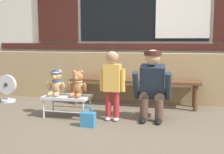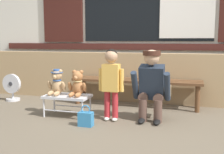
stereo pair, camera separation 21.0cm
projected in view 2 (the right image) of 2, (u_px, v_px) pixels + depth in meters
The scene contains 11 objects.
ground_plane at pixel (120, 125), 3.52m from camera, with size 60.00×60.00×0.00m, color brown.
brick_low_wall at pixel (141, 77), 4.81m from camera, with size 6.36×0.25×0.85m, color tan.
shop_facade at pixel (147, 3), 5.12m from camera, with size 6.49×0.26×3.49m.
wooden_bench_long at pixel (136, 83), 4.48m from camera, with size 2.10×0.40×0.44m.
small_display_bench at pixel (67, 98), 3.89m from camera, with size 0.64×0.36×0.30m.
teddy_bear_with_hat at pixel (57, 83), 3.91m from camera, with size 0.28×0.27×0.36m.
teddy_bear_plain at pixel (77, 84), 3.82m from camera, with size 0.28×0.26×0.36m.
child_standing at pixel (111, 77), 3.63m from camera, with size 0.35×0.18×0.96m.
adult_crouching at pixel (152, 85), 3.64m from camera, with size 0.50×0.49×0.95m.
handbag_on_ground at pixel (86, 119), 3.44m from camera, with size 0.18×0.11×0.27m.
floor_fan at pixel (12, 88), 4.87m from camera, with size 0.34×0.24×0.48m.
Camera 2 is at (0.88, -3.29, 1.07)m, focal length 44.12 mm.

